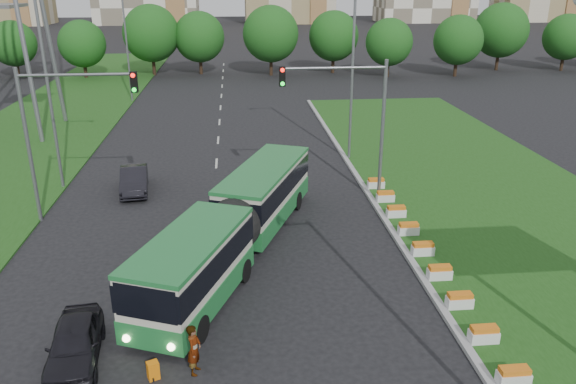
{
  "coord_description": "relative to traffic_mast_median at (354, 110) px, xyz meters",
  "views": [
    {
      "loc": [
        -1.63,
        -19.25,
        11.95
      ],
      "look_at": [
        0.74,
        5.18,
        2.6
      ],
      "focal_mm": 35.0,
      "sensor_mm": 36.0,
      "label": 1
    }
  ],
  "objects": [
    {
      "name": "ground",
      "position": [
        -4.78,
        -10.0,
        -5.35
      ],
      "size": [
        360.0,
        360.0,
        0.0
      ],
      "primitive_type": "plane",
      "color": "black",
      "rests_on": "ground"
    },
    {
      "name": "grass_median",
      "position": [
        8.22,
        -2.0,
        -5.27
      ],
      "size": [
        14.0,
        60.0,
        0.15
      ],
      "primitive_type": "cube",
      "color": "#1E4A15",
      "rests_on": "ground"
    },
    {
      "name": "median_kerb",
      "position": [
        1.27,
        -2.0,
        -5.26
      ],
      "size": [
        0.3,
        60.0,
        0.18
      ],
      "primitive_type": "cube",
      "color": "#9C9C9C",
      "rests_on": "ground"
    },
    {
      "name": "left_verge",
      "position": [
        -22.78,
        15.0,
        -5.3
      ],
      "size": [
        12.0,
        110.0,
        0.1
      ],
      "primitive_type": "cube",
      "color": "#1E4A15",
      "rests_on": "ground"
    },
    {
      "name": "lane_markings",
      "position": [
        -7.78,
        10.0,
        -5.35
      ],
      "size": [
        0.2,
        100.0,
        0.01
      ],
      "primitive_type": null,
      "color": "#B8B8B1",
      "rests_on": "ground"
    },
    {
      "name": "flower_planters",
      "position": [
        1.92,
        -8.1,
        -4.9
      ],
      "size": [
        1.1,
        20.3,
        0.6
      ],
      "primitive_type": null,
      "color": "white",
      "rests_on": "grass_median"
    },
    {
      "name": "traffic_mast_median",
      "position": [
        0.0,
        0.0,
        0.0
      ],
      "size": [
        5.76,
        0.32,
        8.0
      ],
      "color": "gray",
      "rests_on": "ground"
    },
    {
      "name": "traffic_mast_left",
      "position": [
        -15.16,
        -1.0,
        0.0
      ],
      "size": [
        5.76,
        0.32,
        8.0
      ],
      "color": "gray",
      "rests_on": "ground"
    },
    {
      "name": "street_lamps",
      "position": [
        -7.78,
        0.0,
        0.65
      ],
      "size": [
        36.0,
        60.0,
        12.0
      ],
      "primitive_type": null,
      "color": "gray",
      "rests_on": "ground"
    },
    {
      "name": "tree_line",
      "position": [
        5.22,
        45.0,
        -0.85
      ],
      "size": [
        120.0,
        8.0,
        9.0
      ],
      "primitive_type": null,
      "color": "#144D15",
      "rests_on": "ground"
    },
    {
      "name": "articulated_bus",
      "position": [
        -6.75,
        -5.86,
        -3.73
      ],
      "size": [
        2.5,
        16.05,
        2.64
      ],
      "rotation": [
        0.0,
        0.0,
        -0.38
      ],
      "color": "beige",
      "rests_on": "ground"
    },
    {
      "name": "car_left_near",
      "position": [
        -11.94,
        -13.11,
        -4.66
      ],
      "size": [
        2.05,
        4.19,
        1.38
      ],
      "primitive_type": "imported",
      "rotation": [
        0.0,
        0.0,
        0.11
      ],
      "color": "black",
      "rests_on": "ground"
    },
    {
      "name": "car_left_far",
      "position": [
        -12.52,
        3.0,
        -4.63
      ],
      "size": [
        2.06,
        4.53,
        1.44
      ],
      "primitive_type": "imported",
      "rotation": [
        0.0,
        0.0,
        0.13
      ],
      "color": "black",
      "rests_on": "ground"
    },
    {
      "name": "pedestrian",
      "position": [
        -7.95,
        -14.1,
        -4.47
      ],
      "size": [
        0.56,
        0.72,
        1.77
      ],
      "primitive_type": "imported",
      "rotation": [
        0.0,
        0.0,
        1.35
      ],
      "color": "gray",
      "rests_on": "ground"
    },
    {
      "name": "shopping_trolley",
      "position": [
        -9.27,
        -14.27,
        -5.05
      ],
      "size": [
        0.36,
        0.38,
        0.61
      ],
      "rotation": [
        0.0,
        0.0,
        0.41
      ],
      "color": "orange",
      "rests_on": "ground"
    }
  ]
}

